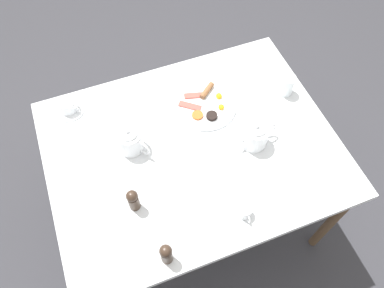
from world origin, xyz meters
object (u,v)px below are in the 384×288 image
Objects in this scene: knife_by_plate at (253,62)px; fork_spare at (74,171)px; teacup_with_saucer_left at (68,107)px; pepper_grinder at (166,254)px; breakfast_plate at (206,105)px; teapot_far at (255,135)px; water_glass_tall at (287,85)px; salt_grinder at (133,200)px; spoon_for_tea at (119,107)px; fork_by_plate at (317,185)px; teapot_near at (130,140)px; creamer_jug at (245,212)px.

knife_by_plate is 1.00m from fork_spare.
teacup_with_saucer_left is 0.82m from pepper_grinder.
breakfast_plate is at bearing 146.40° from pepper_grinder.
teapot_far is 2.05× the size of water_glass_tall.
breakfast_plate is 0.57m from salt_grinder.
spoon_for_tea is 0.81× the size of fork_spare.
salt_grinder reaches higher than fork_spare.
knife_by_plate is 0.70m from spoon_for_tea.
fork_by_plate is at bearing 26.70° from breakfast_plate.
fork_spare is (0.03, -0.26, -0.05)m from teapot_near.
spoon_for_tea is (-0.67, -0.65, 0.00)m from fork_by_plate.
knife_by_plate is 1.21× the size of fork_spare.
teapot_far reaches higher than pepper_grinder.
teacup_with_saucer_left reaches higher than spoon_for_tea.
water_glass_tall is 0.65m from creamer_jug.
pepper_grinder is at bearing 27.04° from fork_spare.
water_glass_tall is at bearing 75.20° from teacup_with_saucer_left.
fork_spare is at bearing -73.36° from knife_by_plate.
fork_by_plate is (-0.06, 0.66, -0.06)m from pepper_grinder.
fork_by_plate is at bearing 44.07° from spoon_for_tea.
breakfast_plate reaches higher than knife_by_plate.
creamer_jug is 0.47× the size of fork_spare.
teapot_near is at bearing 166.54° from salt_grinder.
creamer_jug is 0.46× the size of fork_by_plate.
knife_by_plate is at bearing -119.09° from teapot_far.
water_glass_tall is 0.50× the size of knife_by_plate.
pepper_grinder reaches higher than spoon_for_tea.
teapot_near is 0.76m from water_glass_tall.
pepper_grinder reaches higher than fork_spare.
pepper_grinder is 0.74× the size of fork_spare.
water_glass_tall is at bearing 110.13° from salt_grinder.
water_glass_tall is 0.60× the size of fork_by_plate.
water_glass_tall is at bearing -122.72° from teapot_near.
fork_spare is (-0.48, -0.24, -0.06)m from pepper_grinder.
teapot_near is 0.26m from fork_spare.
salt_grinder reaches higher than fork_by_plate.
water_glass_tall is at bearing 93.51° from fork_spare.
teapot_near is 0.88× the size of knife_by_plate.
salt_grinder is (0.56, 0.15, 0.04)m from teacup_with_saucer_left.
teacup_with_saucer_left is at bearing -104.80° from water_glass_tall.
pepper_grinder is 0.61× the size of knife_by_plate.
breakfast_plate is 0.40m from teapot_near.
knife_by_plate is at bearing 92.74° from spoon_for_tea.
fork_by_plate and knife_by_plate have the same top height.
pepper_grinder is at bearing -80.70° from creamer_jug.
breakfast_plate is 2.82× the size of water_glass_tall.
teapot_far is 1.53× the size of spoon_for_tea.
teapot_near is at bearing -21.75° from teapot_far.
fork_by_plate is 0.84× the size of knife_by_plate.
teapot_near is 2.28× the size of creamer_jug.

